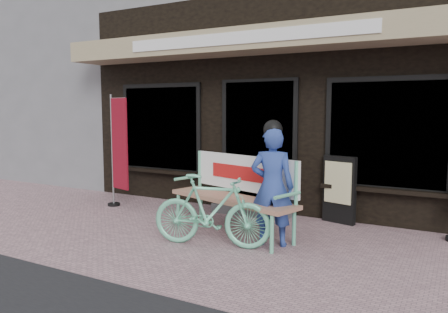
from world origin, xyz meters
The scene contains 8 objects.
ground centered at (0.00, 0.00, 0.00)m, with size 70.00×70.00×0.00m, color #A98188.
storefront centered at (0.00, 4.96, 2.99)m, with size 7.00×6.77×6.00m.
neighbor_left_near centered at (-8.50, 5.50, 3.20)m, with size 10.00×7.00×6.40m, color slate.
bench centered at (0.28, 0.65, 0.63)m, with size 2.04×1.04×1.07m.
person centered at (0.90, 0.40, 0.78)m, with size 0.62×0.48×1.58m.
bicycle centered at (0.27, -0.02, 0.45)m, with size 0.43×1.51×0.91m, color #6ACFA1.
nobori_red centered at (-2.22, 1.06, 1.01)m, with size 0.58×0.27×1.96m.
menu_stand centered at (1.38, 1.87, 0.52)m, with size 0.51×0.23×1.02m.
Camera 1 is at (2.96, -4.60, 1.72)m, focal length 35.00 mm.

